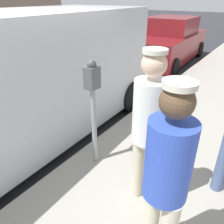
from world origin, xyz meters
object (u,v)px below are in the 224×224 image
object	(u,v)px
parking_meter_near	(93,97)
parked_sedan_ahead	(168,42)
pedestrian_in_white	(149,125)
parked_van	(16,79)
pedestrian_in_blue	(166,176)

from	to	relation	value
parking_meter_near	parked_sedan_ahead	world-z (taller)	parking_meter_near
pedestrian_in_white	parked_van	xyz separation A→B (m)	(-2.42, 0.14, -0.03)
pedestrian_in_white	parked_sedan_ahead	size ratio (longest dim) A/B	0.40
parking_meter_near	pedestrian_in_white	distance (m)	0.95
parking_meter_near	pedestrian_in_white	bearing A→B (deg)	-14.84
parking_meter_near	parked_van	size ratio (longest dim) A/B	0.29
pedestrian_in_white	parked_sedan_ahead	world-z (taller)	pedestrian_in_white
parked_van	pedestrian_in_blue	bearing A→B (deg)	-13.72
parking_meter_near	parked_van	bearing A→B (deg)	-176.13
pedestrian_in_blue	parked_sedan_ahead	bearing A→B (deg)	111.73
parking_meter_near	parked_van	xyz separation A→B (m)	(-1.50, -0.10, -0.03)
pedestrian_in_blue	parked_van	size ratio (longest dim) A/B	0.33
pedestrian_in_blue	pedestrian_in_white	world-z (taller)	pedestrian_in_white
pedestrian_in_blue	parked_sedan_ahead	size ratio (longest dim) A/B	0.39
pedestrian_in_blue	pedestrian_in_white	size ratio (longest dim) A/B	0.97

